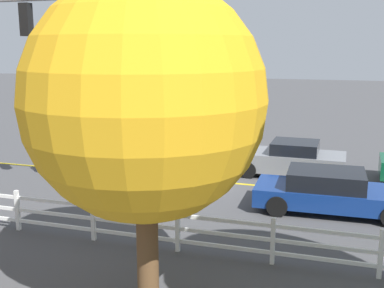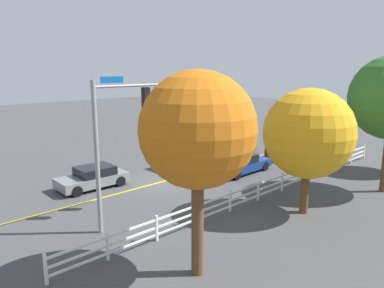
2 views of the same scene
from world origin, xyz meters
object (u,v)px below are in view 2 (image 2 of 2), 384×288
(car_3, at_px, (93,177))
(tree_3, at_px, (198,131))
(car_2, at_px, (290,149))
(car_0, at_px, (232,146))
(tree_1, at_px, (308,134))
(car_1, at_px, (240,164))
(car_4, at_px, (186,157))

(car_3, height_order, tree_3, tree_3)
(car_2, height_order, car_3, car_2)
(car_0, distance_m, car_3, 13.04)
(car_2, height_order, tree_3, tree_3)
(car_3, relative_size, tree_1, 0.67)
(car_1, bearing_deg, tree_1, -116.82)
(car_1, distance_m, car_2, 6.56)
(car_4, bearing_deg, car_0, -176.43)
(tree_1, distance_m, tree_3, 7.96)
(car_0, distance_m, tree_1, 13.54)
(car_0, relative_size, tree_1, 0.69)
(car_0, distance_m, car_2, 4.83)
(car_0, bearing_deg, car_2, 125.76)
(car_2, distance_m, car_3, 16.22)
(car_1, distance_m, car_4, 4.22)
(car_0, height_order, car_4, car_4)
(car_1, xyz_separation_m, car_2, (-6.55, -0.11, 0.03))
(car_0, height_order, car_2, car_2)
(car_0, height_order, tree_1, tree_1)
(car_1, xyz_separation_m, car_3, (9.17, -4.12, 0.01))
(tree_3, bearing_deg, car_1, -147.11)
(car_1, distance_m, car_3, 10.05)
(tree_1, relative_size, tree_3, 0.87)
(car_3, bearing_deg, car_0, -178.74)
(car_4, bearing_deg, tree_1, 82.40)
(tree_3, bearing_deg, car_4, -130.57)
(car_2, xyz_separation_m, tree_1, (9.82, 6.96, 3.42))
(car_2, distance_m, tree_3, 19.68)
(car_0, xyz_separation_m, car_1, (3.87, 4.13, -0.02))
(car_1, relative_size, car_2, 1.06)
(car_2, relative_size, car_3, 1.07)
(car_0, bearing_deg, tree_3, 39.05)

